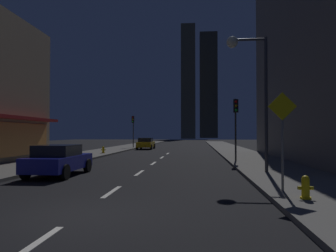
% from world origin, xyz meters
% --- Properties ---
extents(ground_plane, '(78.00, 136.00, 0.10)m').
position_xyz_m(ground_plane, '(0.00, 32.00, -0.05)').
color(ground_plane, black).
extents(sidewalk_right, '(4.00, 76.00, 0.15)m').
position_xyz_m(sidewalk_right, '(7.00, 32.00, 0.07)').
color(sidewalk_right, '#605E59').
rests_on(sidewalk_right, ground).
extents(sidewalk_left, '(4.00, 76.00, 0.15)m').
position_xyz_m(sidewalk_left, '(-7.00, 32.00, 0.07)').
color(sidewalk_left, '#605E59').
rests_on(sidewalk_left, ground).
extents(lane_marking_center, '(0.16, 28.20, 0.01)m').
position_xyz_m(lane_marking_center, '(0.00, 11.00, 0.01)').
color(lane_marking_center, silver).
rests_on(lane_marking_center, ground).
extents(skyscraper_distant_tall, '(5.53, 6.06, 44.72)m').
position_xyz_m(skyscraper_distant_tall, '(-0.42, 117.88, 22.36)').
color(skyscraper_distant_tall, '#464234').
rests_on(skyscraper_distant_tall, ground).
extents(skyscraper_distant_mid, '(8.21, 7.83, 49.42)m').
position_xyz_m(skyscraper_distant_mid, '(8.41, 144.11, 24.71)').
color(skyscraper_distant_mid, '#333026').
rests_on(skyscraper_distant_mid, ground).
extents(car_parked_near, '(1.98, 4.24, 1.45)m').
position_xyz_m(car_parked_near, '(-3.60, 7.08, 0.74)').
color(car_parked_near, navy).
rests_on(car_parked_near, ground).
extents(car_parked_far, '(1.98, 4.24, 1.45)m').
position_xyz_m(car_parked_far, '(-3.60, 32.82, 0.74)').
color(car_parked_far, gold).
rests_on(car_parked_far, ground).
extents(fire_hydrant_yellow_near, '(0.42, 0.30, 0.65)m').
position_xyz_m(fire_hydrant_yellow_near, '(5.90, 1.85, 0.45)').
color(fire_hydrant_yellow_near, yellow).
rests_on(fire_hydrant_yellow_near, sidewalk_right).
extents(fire_hydrant_far_left, '(0.42, 0.30, 0.65)m').
position_xyz_m(fire_hydrant_far_left, '(-5.90, 21.94, 0.45)').
color(fire_hydrant_far_left, gold).
rests_on(fire_hydrant_far_left, sidewalk_left).
extents(traffic_light_near_right, '(0.32, 0.48, 4.20)m').
position_xyz_m(traffic_light_near_right, '(5.50, 14.44, 3.19)').
color(traffic_light_near_right, '#2D2D2D').
rests_on(traffic_light_near_right, sidewalk_right).
extents(traffic_light_far_left, '(0.32, 0.48, 4.20)m').
position_xyz_m(traffic_light_far_left, '(-5.50, 34.00, 3.19)').
color(traffic_light_far_left, '#2D2D2D').
rests_on(traffic_light_far_left, sidewalk_left).
extents(street_lamp_right, '(1.96, 0.56, 6.58)m').
position_xyz_m(street_lamp_right, '(5.38, 8.26, 5.07)').
color(street_lamp_right, '#38383D').
rests_on(street_lamp_right, sidewalk_right).
extents(pedestrian_crossing_sign, '(0.91, 0.08, 3.15)m').
position_xyz_m(pedestrian_crossing_sign, '(5.60, 3.07, 2.02)').
color(pedestrian_crossing_sign, slate).
rests_on(pedestrian_crossing_sign, sidewalk_right).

